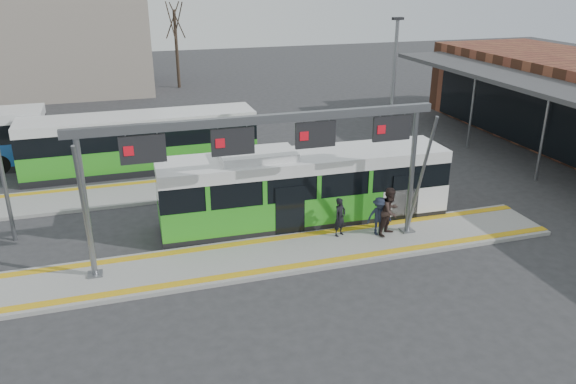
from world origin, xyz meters
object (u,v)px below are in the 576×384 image
gantry (266,145)px  passenger_c (379,216)px  passenger_b (390,211)px  passenger_a (340,217)px  hero_bus (304,188)px

gantry → passenger_c: bearing=1.4°
gantry → passenger_b: bearing=0.0°
passenger_a → passenger_c: 1.56m
passenger_a → passenger_b: bearing=-43.3°
hero_bus → passenger_c: (2.35, -2.34, -0.57)m
hero_bus → passenger_c: 3.36m
hero_bus → passenger_b: size_ratio=6.13×
passenger_a → passenger_c: size_ratio=1.00×
hero_bus → passenger_a: 2.21m
passenger_a → passenger_c: same height
passenger_b → gantry: bearing=147.9°
passenger_a → passenger_b: (1.92, -0.48, 0.20)m
passenger_b → hero_bus: bearing=106.2°
gantry → hero_bus: gantry is taller
hero_bus → gantry: bearing=-131.3°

